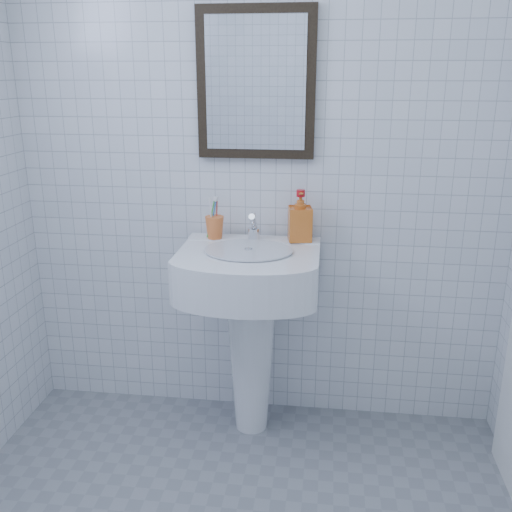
# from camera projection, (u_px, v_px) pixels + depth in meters

# --- Properties ---
(wall_back) EXTENTS (2.20, 0.02, 2.50)m
(wall_back) POSITION_uv_depth(u_px,v_px,m) (261.00, 155.00, 2.49)
(wall_back) COLOR white
(wall_back) RESTS_ON ground
(washbasin) EXTENTS (0.59, 0.43, 0.90)m
(washbasin) POSITION_uv_depth(u_px,v_px,m) (250.00, 310.00, 2.49)
(washbasin) COLOR white
(washbasin) RESTS_ON ground
(faucet) EXTENTS (0.05, 0.11, 0.13)m
(faucet) POSITION_uv_depth(u_px,v_px,m) (253.00, 229.00, 2.49)
(faucet) COLOR silver
(faucet) RESTS_ON washbasin
(toothbrush_cup) EXTENTS (0.10, 0.10, 0.10)m
(toothbrush_cup) POSITION_uv_depth(u_px,v_px,m) (215.00, 227.00, 2.51)
(toothbrush_cup) COLOR orange
(toothbrush_cup) RESTS_ON washbasin
(soap_dispenser) EXTENTS (0.11, 0.12, 0.22)m
(soap_dispenser) POSITION_uv_depth(u_px,v_px,m) (300.00, 216.00, 2.46)
(soap_dispenser) COLOR #C34E13
(soap_dispenser) RESTS_ON washbasin
(wall_mirror) EXTENTS (0.50, 0.04, 0.62)m
(wall_mirror) POSITION_uv_depth(u_px,v_px,m) (256.00, 84.00, 2.38)
(wall_mirror) COLOR black
(wall_mirror) RESTS_ON wall_back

